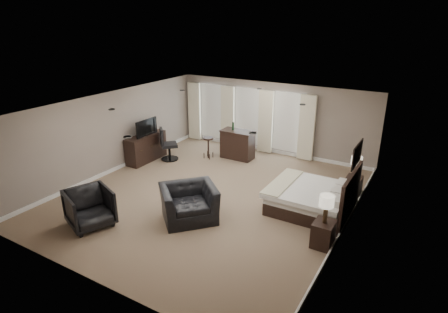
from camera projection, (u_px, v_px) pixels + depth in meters
The scene contains 16 objects.
room at pixel (210, 153), 10.22m from camera, with size 7.60×8.60×2.64m.
window_bay at pixel (247, 118), 14.04m from camera, with size 5.25×0.20×2.30m.
bed at pixel (307, 187), 9.74m from camera, with size 2.01×1.91×1.28m, color silver.
nightstand_near at pixel (323, 234), 8.27m from camera, with size 0.44×0.54×0.58m, color black.
nightstand_far at pixel (353, 186), 10.61m from camera, with size 0.42×0.51×0.56m, color black.
lamp_near at pixel (326, 209), 8.05m from camera, with size 0.32×0.32×0.65m, color beige.
lamp_far at pixel (356, 167), 10.40m from camera, with size 0.30×0.30×0.62m, color beige.
wall_art at pixel (357, 154), 8.81m from camera, with size 0.04×0.96×0.56m, color slate.
dresser at pixel (146, 148), 13.11m from camera, with size 0.52×1.61×0.94m, color black.
tv at pixel (145, 133), 12.92m from camera, with size 1.00×0.57×0.13m, color black.
armchair_near at pixel (189, 198), 9.27m from camera, with size 1.34×0.87×1.17m, color black.
armchair_far at pixel (90, 206), 9.00m from camera, with size 1.00×0.93×1.03m, color black.
bar_counter at pixel (238, 144), 13.31m from camera, with size 1.18×0.61×1.03m, color black.
bar_stool_left at pixel (208, 148), 13.36m from camera, with size 0.37×0.37×0.77m, color black.
bar_stool_right at pixel (229, 148), 13.45m from camera, with size 0.33×0.33×0.71m, color black.
desk_chair at pixel (169, 144), 13.12m from camera, with size 0.60×0.60×1.18m, color black.
Camera 1 is at (5.20, -8.07, 4.82)m, focal length 30.00 mm.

